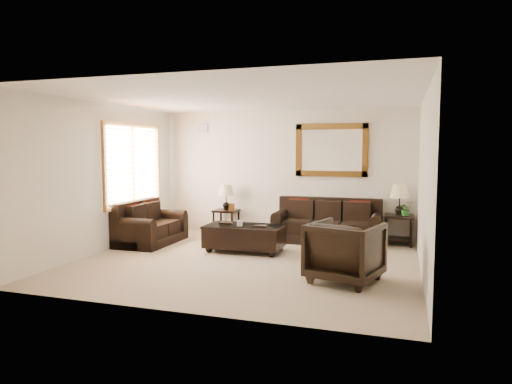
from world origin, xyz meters
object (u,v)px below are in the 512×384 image
(sofa, at_px, (327,226))
(end_table_right, at_px, (399,205))
(end_table_left, at_px, (226,202))
(loveseat, at_px, (149,228))
(coffee_table, at_px, (245,235))
(armchair, at_px, (345,249))

(sofa, height_order, end_table_right, end_table_right)
(end_table_left, distance_m, end_table_right, 3.63)
(loveseat, relative_size, end_table_left, 1.36)
(coffee_table, bearing_deg, end_table_left, 121.60)
(loveseat, xyz_separation_m, armchair, (4.05, -1.50, 0.16))
(loveseat, bearing_deg, sofa, -69.61)
(sofa, height_order, coffee_table, sofa)
(loveseat, relative_size, end_table_right, 1.26)
(sofa, relative_size, end_table_right, 1.79)
(loveseat, height_order, end_table_left, end_table_left)
(sofa, relative_size, armchair, 2.26)
(armchair, bearing_deg, end_table_right, -87.40)
(end_table_right, height_order, armchair, end_table_right)
(end_table_left, bearing_deg, armchair, -44.50)
(armchair, bearing_deg, end_table_left, -28.10)
(sofa, height_order, armchair, armchair)
(end_table_left, distance_m, coffee_table, 1.83)
(sofa, distance_m, loveseat, 3.59)
(end_table_right, bearing_deg, armchair, -103.79)
(sofa, bearing_deg, loveseat, -159.61)
(sofa, bearing_deg, coffee_table, -133.42)
(sofa, distance_m, end_table_left, 2.29)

